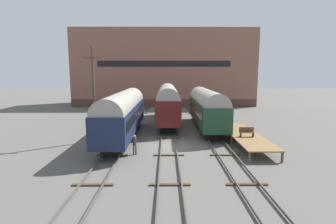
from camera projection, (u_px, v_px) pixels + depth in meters
The scene contains 12 objects.
ground_plane at pixel (169, 146), 25.29m from camera, with size 200.00×200.00×0.00m, color #56544F.
track_left at pixel (118, 145), 25.23m from camera, with size 2.60×60.00×0.26m.
track_middle at pixel (169, 145), 25.27m from camera, with size 2.60×60.00×0.26m.
track_right at pixel (219, 145), 25.30m from camera, with size 2.60×60.00×0.26m.
train_car_maroon at pixel (168, 102), 36.70m from camera, with size 2.96×16.62×5.35m.
train_car_green at pixel (206, 107), 32.87m from camera, with size 2.95×15.32×4.99m.
train_car_navy at pixel (123, 112), 28.02m from camera, with size 2.97×16.78×5.03m.
station_platform at pixel (245, 135), 26.07m from camera, with size 2.88×11.64×0.95m.
bench at pixel (247, 132), 25.02m from camera, with size 1.40×0.40×0.91m.
person_worker at pixel (135, 143), 22.50m from camera, with size 0.32×0.32×1.74m.
utility_pole at pixel (94, 93), 26.47m from camera, with size 1.80×0.24×9.66m.
warehouse_building at pixel (164, 68), 59.23m from camera, with size 39.02×10.87×16.32m.
Camera 1 is at (-0.24, -24.54, 6.93)m, focal length 28.00 mm.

